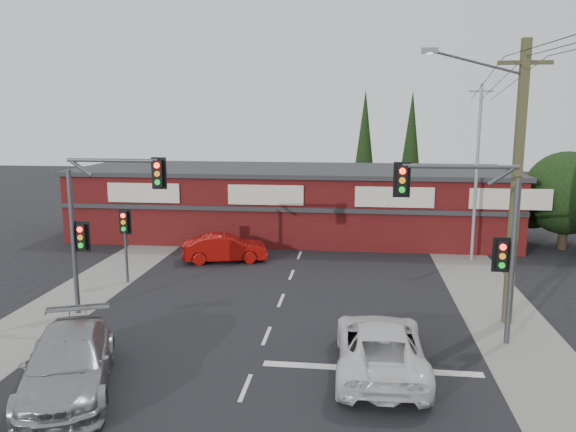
# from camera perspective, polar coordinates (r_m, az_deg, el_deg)

# --- Properties ---
(ground) EXTENTS (120.00, 120.00, 0.00)m
(ground) POSITION_cam_1_polar(r_m,az_deg,el_deg) (19.07, -2.50, -12.82)
(ground) COLOR black
(ground) RESTS_ON ground
(road_strip) EXTENTS (14.00, 70.00, 0.01)m
(road_strip) POSITION_cam_1_polar(r_m,az_deg,el_deg) (23.70, -0.51, -8.10)
(road_strip) COLOR black
(road_strip) RESTS_ON ground
(verge_left) EXTENTS (3.00, 70.00, 0.02)m
(verge_left) POSITION_cam_1_polar(r_m,az_deg,el_deg) (26.14, -19.46, -6.92)
(verge_left) COLOR gray
(verge_left) RESTS_ON ground
(verge_right) EXTENTS (3.00, 70.00, 0.02)m
(verge_right) POSITION_cam_1_polar(r_m,az_deg,el_deg) (24.17, 20.13, -8.37)
(verge_right) COLOR gray
(verge_right) RESTS_ON ground
(stop_line) EXTENTS (6.50, 0.35, 0.01)m
(stop_line) POSITION_cam_1_polar(r_m,az_deg,el_deg) (17.49, 8.46, -15.12)
(stop_line) COLOR silver
(stop_line) RESTS_ON ground
(white_suv) EXTENTS (2.63, 5.53, 1.53)m
(white_suv) POSITION_cam_1_polar(r_m,az_deg,el_deg) (17.17, 9.33, -12.90)
(white_suv) COLOR silver
(white_suv) RESTS_ON ground
(silver_suv) EXTENTS (4.05, 5.95, 1.60)m
(silver_suv) POSITION_cam_1_polar(r_m,az_deg,el_deg) (16.91, -21.43, -13.75)
(silver_suv) COLOR #9A9E9F
(silver_suv) RESTS_ON ground
(red_sedan) EXTENTS (4.55, 2.51, 1.42)m
(red_sedan) POSITION_cam_1_polar(r_m,az_deg,el_deg) (29.05, -6.41, -3.24)
(red_sedan) COLOR #A00D09
(red_sedan) RESTS_ON ground
(lane_dashes) EXTENTS (0.12, 46.36, 0.01)m
(lane_dashes) POSITION_cam_1_polar(r_m,az_deg,el_deg) (23.11, -0.71, -8.56)
(lane_dashes) COLOR silver
(lane_dashes) RESTS_ON ground
(shop_building) EXTENTS (27.30, 8.40, 4.22)m
(shop_building) POSITION_cam_1_polar(r_m,az_deg,el_deg) (34.92, 0.40, 1.50)
(shop_building) COLOR #460E0E
(shop_building) RESTS_ON ground
(tree_cluster) EXTENTS (5.90, 5.10, 5.50)m
(tree_cluster) POSITION_cam_1_polar(r_m,az_deg,el_deg) (35.09, 26.47, 1.71)
(tree_cluster) COLOR #2D2116
(tree_cluster) RESTS_ON ground
(conifer_near) EXTENTS (1.80, 1.80, 9.25)m
(conifer_near) POSITION_cam_1_polar(r_m,az_deg,el_deg) (41.35, 7.78, 7.44)
(conifer_near) COLOR #2D2116
(conifer_near) RESTS_ON ground
(conifer_far) EXTENTS (1.80, 1.80, 9.25)m
(conifer_far) POSITION_cam_1_polar(r_m,az_deg,el_deg) (43.53, 12.40, 7.44)
(conifer_far) COLOR #2D2116
(conifer_far) RESTS_ON ground
(traffic_mast_left) EXTENTS (3.77, 0.27, 5.97)m
(traffic_mast_left) POSITION_cam_1_polar(r_m,az_deg,el_deg) (21.73, -18.65, 0.34)
(traffic_mast_left) COLOR #47494C
(traffic_mast_left) RESTS_ON ground
(traffic_mast_right) EXTENTS (3.96, 0.27, 5.97)m
(traffic_mast_right) POSITION_cam_1_polar(r_m,az_deg,el_deg) (19.05, 18.75, -0.97)
(traffic_mast_right) COLOR #47494C
(traffic_mast_right) RESTS_ON ground
(pedestal_signal) EXTENTS (0.55, 0.27, 3.38)m
(pedestal_signal) POSITION_cam_1_polar(r_m,az_deg,el_deg) (25.91, -16.22, -1.42)
(pedestal_signal) COLOR #47494C
(pedestal_signal) RESTS_ON ground
(utility_pole) EXTENTS (4.38, 0.59, 10.00)m
(utility_pole) POSITION_cam_1_polar(r_m,az_deg,el_deg) (21.11, 21.89, 3.87)
(utility_pole) COLOR brown
(utility_pole) RESTS_ON ground
(steel_pole) EXTENTS (1.20, 0.16, 9.00)m
(steel_pole) POSITION_cam_1_polar(r_m,az_deg,el_deg) (30.05, 18.63, 4.46)
(steel_pole) COLOR gray
(steel_pole) RESTS_ON ground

